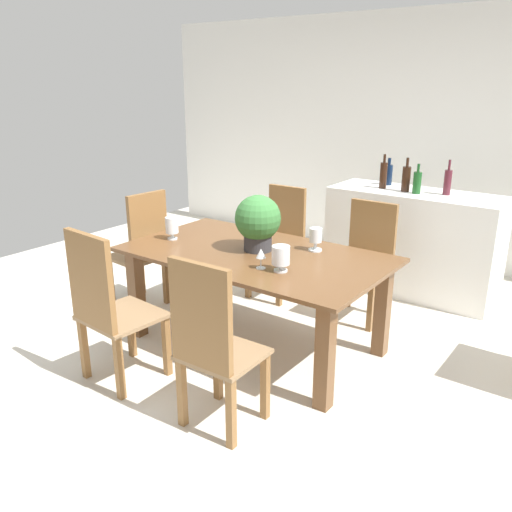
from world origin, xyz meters
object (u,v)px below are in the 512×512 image
chair_head_end (143,247)px  wine_bottle_clear (406,178)px  crystal_vase_center_near (316,237)px  wine_glass (261,254)px  chair_far_right (367,255)px  wine_bottle_dark (383,175)px  wine_bottle_green (448,182)px  dining_table (255,269)px  chair_near_right (211,342)px  kitchen_counter (412,242)px  flower_centerpiece (258,221)px  crystal_vase_left (172,226)px  wine_bottle_amber (417,182)px  chair_near_left (107,303)px  crystal_vase_right (281,256)px  chair_far_left (281,237)px  wine_bottle_tall (388,174)px

chair_head_end → wine_bottle_clear: size_ratio=3.41×
crystal_vase_center_near → wine_glass: bearing=-100.2°
chair_far_right → wine_bottle_dark: wine_bottle_dark is taller
chair_head_end → wine_bottle_green: wine_bottle_green is taller
dining_table → crystal_vase_center_near: bearing=42.1°
crystal_vase_center_near → chair_near_right: bearing=-85.4°
kitchen_counter → wine_bottle_dark: (-0.32, -0.03, 0.60)m
flower_centerpiece → crystal_vase_left: bearing=-166.3°
crystal_vase_center_near → wine_bottle_amber: wine_bottle_amber is taller
chair_far_right → chair_near_right: bearing=-90.0°
chair_near_right → wine_bottle_green: (0.36, 2.74, 0.50)m
chair_near_left → crystal_vase_left: chair_near_left is taller
chair_head_end → kitchen_counter: chair_head_end is taller
chair_near_right → crystal_vase_right: 0.82m
chair_far_left → wine_bottle_dark: bearing=46.7°
chair_far_left → wine_bottle_tall: size_ratio=3.88×
flower_centerpiece → chair_near_right: bearing=-66.8°
chair_near_right → kitchen_counter: size_ratio=0.68×
chair_near_left → wine_bottle_clear: bearing=-103.7°
crystal_vase_right → wine_bottle_tall: bearing=94.9°
wine_bottle_tall → wine_bottle_clear: size_ratio=0.84×
flower_centerpiece → wine_bottle_amber: 1.70m
crystal_vase_right → kitchen_counter: bearing=85.0°
crystal_vase_left → wine_glass: crystal_vase_left is taller
kitchen_counter → chair_near_left: bearing=-109.6°
chair_near_right → crystal_vase_center_near: bearing=-86.9°
chair_far_left → chair_head_end: (-0.76, -0.99, 0.02)m
crystal_vase_right → wine_glass: 0.14m
wine_bottle_green → wine_bottle_clear: (-0.35, -0.07, 0.00)m
crystal_vase_center_near → wine_bottle_green: wine_bottle_green is taller
flower_centerpiece → wine_bottle_clear: bearing=74.5°
chair_near_right → wine_bottle_amber: size_ratio=3.96×
chair_far_right → crystal_vase_right: (-0.06, -1.19, 0.30)m
chair_near_right → wine_bottle_amber: wine_bottle_amber is taller
chair_near_left → crystal_vase_left: bearing=-68.0°
chair_far_left → crystal_vase_left: (-0.29, -1.10, 0.30)m
crystal_vase_center_near → wine_bottle_dark: size_ratio=0.54×
crystal_vase_left → wine_bottle_amber: wine_bottle_amber is taller
crystal_vase_right → chair_near_left: bearing=-135.7°
wine_glass → kitchen_counter: (0.31, 1.98, -0.35)m
chair_far_left → flower_centerpiece: flower_centerpiece is taller
kitchen_counter → chair_far_left: bearing=-142.1°
crystal_vase_left → crystal_vase_right: crystal_vase_left is taller
chair_near_right → crystal_vase_left: chair_near_right is taller
chair_head_end → wine_bottle_dark: wine_bottle_dark is taller
chair_near_right → chair_far_right: bearing=-91.4°
wine_bottle_amber → wine_bottle_green: size_ratio=0.86×
chair_near_right → chair_far_right: 1.96m
chair_near_left → flower_centerpiece: flower_centerpiece is taller
chair_head_end → wine_glass: bearing=85.5°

